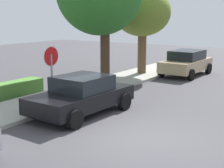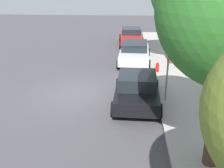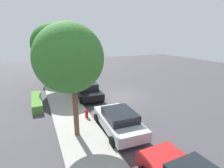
{
  "view_description": "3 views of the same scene",
  "coord_description": "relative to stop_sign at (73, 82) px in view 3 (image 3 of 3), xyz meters",
  "views": [
    {
      "loc": [
        -8.59,
        -4.75,
        3.59
      ],
      "look_at": [
        0.06,
        1.06,
        1.49
      ],
      "focal_mm": 55.0,
      "sensor_mm": 36.0,
      "label": 1
    },
    {
      "loc": [
        12.79,
        2.52,
        5.51
      ],
      "look_at": [
        0.63,
        1.81,
        0.81
      ],
      "focal_mm": 45.0,
      "sensor_mm": 36.0,
      "label": 2
    },
    {
      "loc": [
        -14.14,
        7.22,
        5.62
      ],
      "look_at": [
        -0.3,
        1.01,
        1.41
      ],
      "focal_mm": 28.0,
      "sensor_mm": 36.0,
      "label": 3
    }
  ],
  "objects": [
    {
      "name": "front_yard_hedge",
      "position": [
        0.15,
        3.08,
        -1.36
      ],
      "size": [
        4.1,
        0.77,
        0.63
      ],
      "color": "#4C8433",
      "rests_on": "ground_plane"
    },
    {
      "name": "parked_car_black",
      "position": [
        0.14,
        -1.33,
        -0.96
      ],
      "size": [
        4.25,
        2.23,
        1.43
      ],
      "color": "black",
      "rests_on": "ground_plane"
    },
    {
      "name": "stop_sign",
      "position": [
        0.0,
        0.0,
        0.0
      ],
      "size": [
        0.77,
        0.08,
        2.45
      ],
      "color": "gray",
      "rests_on": "ground_plane"
    },
    {
      "name": "street_tree_mid_block",
      "position": [
        8.62,
        0.92,
        2.04
      ],
      "size": [
        3.38,
        3.38,
        5.2
      ],
      "color": "brown",
      "rests_on": "ground_plane"
    },
    {
      "name": "street_tree_far",
      "position": [
        -5.96,
        1.29,
        2.82
      ],
      "size": [
        3.56,
        3.56,
        6.31
      ],
      "color": "brown",
      "rests_on": "ground_plane"
    },
    {
      "name": "parked_car_tan",
      "position": [
        10.21,
        -1.32,
        -0.9
      ],
      "size": [
        4.16,
        2.12,
        1.5
      ],
      "color": "tan",
      "rests_on": "ground_plane"
    },
    {
      "name": "sidewalk_curb",
      "position": [
        -0.77,
        0.91,
        -1.61
      ],
      "size": [
        32.0,
        2.55,
        0.14
      ],
      "primitive_type": "cube",
      "color": "#9E9B93",
      "rests_on": "ground_plane"
    },
    {
      "name": "fire_hydrant",
      "position": [
        -4.07,
        -0.01,
        -1.32
      ],
      "size": [
        0.3,
        0.22,
        0.72
      ],
      "color": "red",
      "rests_on": "ground_plane"
    },
    {
      "name": "street_tree_near_corner",
      "position": [
        4.52,
        1.0,
        3.03
      ],
      "size": [
        4.26,
        4.26,
        6.89
      ],
      "color": "#422D1E",
      "rests_on": "ground_plane"
    },
    {
      "name": "ground_plane",
      "position": [
        -0.77,
        -4.3,
        -1.68
      ],
      "size": [
        60.0,
        60.0,
        0.0
      ],
      "primitive_type": "plane",
      "color": "#423F44"
    },
    {
      "name": "parked_car_silver",
      "position": [
        -6.41,
        -1.34,
        -0.97
      ],
      "size": [
        4.36,
        2.28,
        1.37
      ],
      "color": "silver",
      "rests_on": "ground_plane"
    }
  ]
}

